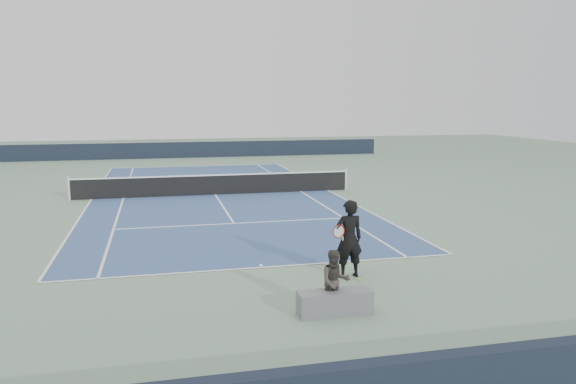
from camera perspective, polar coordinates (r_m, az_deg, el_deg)
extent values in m
plane|color=slate|center=(26.34, -7.40, -0.29)|extent=(80.00, 80.00, 0.00)
cube|color=#344F7D|center=(26.34, -7.40, -0.28)|extent=(10.97, 23.77, 0.01)
cylinder|color=silver|center=(26.40, -21.37, 0.35)|extent=(0.10, 0.10, 1.07)
cylinder|color=silver|center=(27.63, 5.89, 1.31)|extent=(0.10, 0.10, 1.07)
cube|color=black|center=(26.27, -7.42, 0.70)|extent=(12.80, 0.03, 0.90)
cube|color=white|center=(26.20, -7.44, 1.72)|extent=(12.80, 0.04, 0.06)
cube|color=black|center=(43.97, -9.83, 4.24)|extent=(30.00, 0.25, 1.20)
imported|color=black|center=(13.95, 6.20, -4.73)|extent=(0.75, 0.55, 1.94)
torus|color=maroon|center=(13.76, 5.18, -4.01)|extent=(0.34, 0.18, 0.36)
cylinder|color=white|center=(13.76, 5.18, -4.01)|extent=(0.29, 0.14, 0.32)
cylinder|color=white|center=(13.89, 5.59, -5.00)|extent=(0.08, 0.13, 0.27)
sphere|color=#B5DE2D|center=(13.91, 7.31, -8.81)|extent=(0.07, 0.07, 0.07)
cube|color=slate|center=(11.74, 4.77, -11.13)|extent=(1.55, 0.55, 0.49)
imported|color=#39342D|center=(11.59, 4.80, -9.05)|extent=(0.65, 0.53, 1.31)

